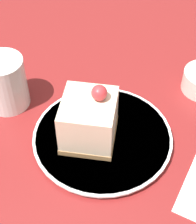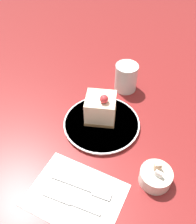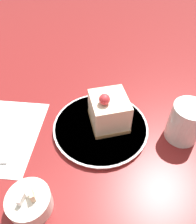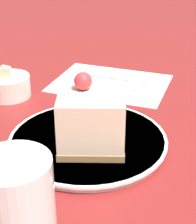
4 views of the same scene
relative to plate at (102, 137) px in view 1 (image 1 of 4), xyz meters
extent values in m
plane|color=maroon|center=(0.03, -0.01, -0.01)|extent=(4.00, 4.00, 0.00)
cylinder|color=white|center=(0.00, 0.00, 0.00)|extent=(0.24, 0.24, 0.01)
cylinder|color=white|center=(0.00, 0.00, 0.00)|extent=(0.25, 0.25, 0.00)
cube|color=#9E7547|center=(-0.02, -0.01, 0.01)|extent=(0.10, 0.10, 0.01)
cube|color=beige|center=(-0.02, -0.01, 0.05)|extent=(0.10, 0.10, 0.07)
sphere|color=red|center=(-0.01, 0.00, 0.10)|extent=(0.03, 0.03, 0.03)
cylinder|color=silver|center=(-0.20, 0.05, 0.04)|extent=(0.08, 0.08, 0.10)
camera|label=1|loc=(0.10, -0.42, 0.52)|focal=60.00mm
camera|label=2|loc=(0.53, 0.11, 0.62)|focal=40.00mm
camera|label=3|loc=(0.06, 0.37, 0.45)|focal=35.00mm
camera|label=4|loc=(-0.50, -0.07, 0.31)|focal=60.00mm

